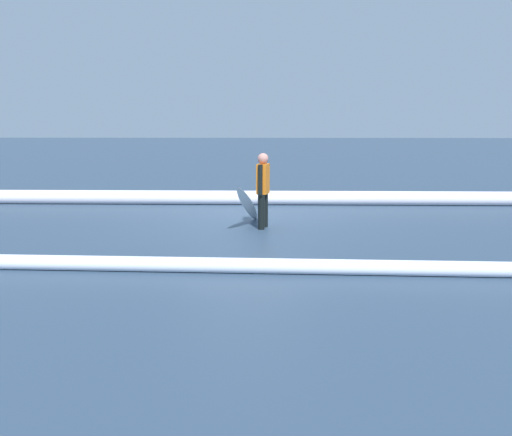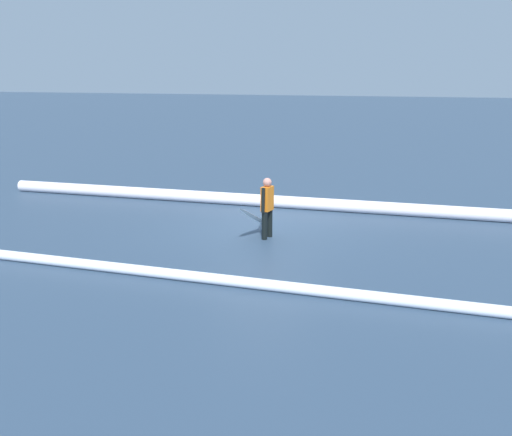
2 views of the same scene
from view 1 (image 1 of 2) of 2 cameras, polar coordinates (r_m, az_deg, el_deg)
ground_plane at (r=11.45m, az=-1.16°, el=-0.28°), size 157.40×157.40×0.00m
surfer at (r=10.49m, az=0.78°, el=3.51°), size 0.27×0.59×1.54m
surfboard at (r=10.62m, az=-0.91°, el=1.48°), size 0.52×1.92×0.98m
wave_crest_foreground at (r=13.75m, az=-0.69°, el=2.27°), size 18.56×0.46×0.37m
wave_crest_midground at (r=7.41m, az=9.23°, el=-5.38°), size 20.63×0.84×0.22m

